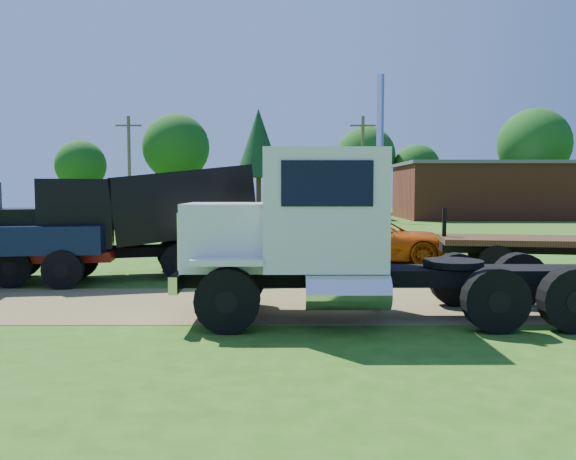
{
  "coord_description": "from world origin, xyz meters",
  "views": [
    {
      "loc": [
        -0.51,
        -13.32,
        2.76
      ],
      "look_at": [
        -0.47,
        2.69,
        1.6
      ],
      "focal_mm": 35.0,
      "sensor_mm": 36.0,
      "label": 1
    }
  ],
  "objects_px": {
    "white_semi_tractor": "(327,235)",
    "black_dump_truck": "(135,215)",
    "orange_pickup": "(379,240)",
    "flatbed_trailer": "(575,247)"
  },
  "relations": [
    {
      "from": "white_semi_tractor",
      "to": "black_dump_truck",
      "type": "height_order",
      "value": "white_semi_tractor"
    },
    {
      "from": "black_dump_truck",
      "to": "orange_pickup",
      "type": "distance_m",
      "value": 9.22
    },
    {
      "from": "white_semi_tractor",
      "to": "flatbed_trailer",
      "type": "bearing_deg",
      "value": 35.42
    },
    {
      "from": "flatbed_trailer",
      "to": "black_dump_truck",
      "type": "bearing_deg",
      "value": -169.36
    },
    {
      "from": "orange_pickup",
      "to": "flatbed_trailer",
      "type": "relative_size",
      "value": 0.68
    },
    {
      "from": "white_semi_tractor",
      "to": "flatbed_trailer",
      "type": "height_order",
      "value": "white_semi_tractor"
    },
    {
      "from": "orange_pickup",
      "to": "flatbed_trailer",
      "type": "bearing_deg",
      "value": -106.88
    },
    {
      "from": "black_dump_truck",
      "to": "white_semi_tractor",
      "type": "bearing_deg",
      "value": -61.82
    },
    {
      "from": "white_semi_tractor",
      "to": "black_dump_truck",
      "type": "relative_size",
      "value": 1.05
    },
    {
      "from": "orange_pickup",
      "to": "white_semi_tractor",
      "type": "bearing_deg",
      "value": 178.5
    }
  ]
}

